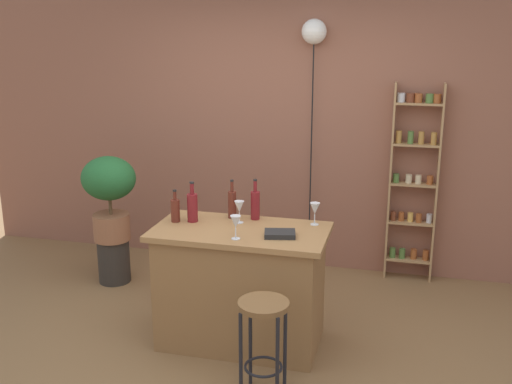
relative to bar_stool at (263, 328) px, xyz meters
name	(u,v)px	position (x,y,z in m)	size (l,w,h in m)	color
ground	(230,362)	(-0.32, 0.33, -0.48)	(12.00, 12.00, 0.00)	brown
back_wall	(288,121)	(-0.32, 2.28, 0.92)	(6.40, 0.10, 2.80)	#8C5642
kitchen_counter	(241,286)	(-0.32, 0.63, -0.04)	(1.24, 0.66, 0.88)	olive
bar_stool	(263,328)	(0.00, 0.00, 0.00)	(0.32, 0.32, 0.65)	black
spice_shelf	(414,180)	(0.85, 2.15, 0.46)	(0.42, 0.13, 1.80)	#A87F51
plant_stool	(114,260)	(-1.74, 1.40, -0.28)	(0.29, 0.29, 0.41)	#2D2823
potted_plant	(109,190)	(-1.74, 1.40, 0.39)	(0.49, 0.44, 0.76)	#935B3D
bottle_wine_red	(232,204)	(-0.45, 0.87, 0.51)	(0.06, 0.06, 0.29)	#5B2319
bottle_vinegar	(175,210)	(-0.83, 0.68, 0.49)	(0.07, 0.07, 0.24)	#5B2319
bottle_spirits_clear	(192,207)	(-0.71, 0.71, 0.51)	(0.08, 0.08, 0.30)	maroon
bottle_olive_oil	(255,204)	(-0.28, 0.88, 0.52)	(0.07, 0.07, 0.31)	maroon
wine_glass_left	(239,207)	(-0.37, 0.77, 0.52)	(0.07, 0.07, 0.16)	silver
wine_glass_center	(236,222)	(-0.30, 0.43, 0.52)	(0.07, 0.07, 0.16)	silver
wine_glass_right	(315,209)	(0.17, 0.86, 0.52)	(0.07, 0.07, 0.16)	silver
cookbook	(280,234)	(-0.02, 0.55, 0.42)	(0.21, 0.15, 0.04)	black
pendant_globe_light	(314,35)	(-0.08, 2.17, 1.70)	(0.22, 0.22, 2.33)	black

